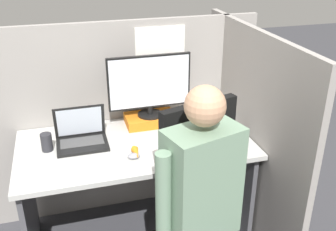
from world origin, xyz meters
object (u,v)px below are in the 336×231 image
Objects in this scene: laptop at (82,137)px; carrot_toy at (136,153)px; paper_box at (150,119)px; person at (202,207)px; office_chair at (198,217)px; coffee_mug at (199,110)px; pen_cup at (47,142)px; stapler at (231,130)px; monitor at (149,84)px.

carrot_toy is at bearing -39.45° from laptop.
person is at bearing -90.16° from paper_box.
carrot_toy is 0.53m from office_chair.
pen_cup reaches higher than coffee_mug.
person is (-0.00, -1.01, 0.03)m from paper_box.
office_chair is (0.04, -0.85, -0.17)m from paper_box.
pen_cup reaches higher than stapler.
monitor reaches higher than coffee_mug.
stapler is at bearing 52.87° from office_chair.
stapler is 0.14× the size of office_chair.
pen_cup is at bearing -169.18° from coffee_mug.
monitor is 1.79× the size of laptop.
stapler is at bearing 9.71° from carrot_toy.
laptop is 0.23× the size of person.
pen_cup is (-0.21, -0.02, 0.01)m from laptop.
carrot_toy is (0.29, -0.24, -0.03)m from laptop.
coffee_mug is (0.54, 0.42, 0.03)m from carrot_toy.
person reaches higher than coffee_mug.
laptop reaches higher than stapler.
monitor is at bearing 15.38° from pen_cup.
pen_cup is (-0.68, 0.83, -0.00)m from person.
monitor is 0.47× the size of office_chair.
person reaches higher than laptop.
person is (-0.47, -0.72, 0.03)m from stapler.
carrot_toy is 0.09× the size of person.
person is 12.38× the size of pen_cup.
monitor reaches higher than paper_box.
coffee_mug is at bearing 69.99° from office_chair.
monitor is 0.52m from carrot_toy.
office_chair is (0.52, -0.69, -0.19)m from laptop.
coffee_mug is at bearing 12.02° from laptop.
paper_box is at bearing 92.86° from office_chair.
paper_box is 0.29× the size of office_chair.
coffee_mug is 1.06m from pen_cup.
paper_box is at bearing -177.75° from coffee_mug.
laptop is 0.21m from pen_cup.
monitor is at bearing -178.21° from coffee_mug.
pen_cup is (-0.50, 0.22, 0.03)m from carrot_toy.
office_chair is 1.00m from pen_cup.
office_chair is 11.25× the size of coffee_mug.
office_chair is (0.22, -0.45, -0.16)m from carrot_toy.
monitor is at bearing 89.84° from person.
pen_cup reaches higher than carrot_toy.
stapler is 1.31× the size of carrot_toy.
monitor is 0.96m from office_chair.
monitor is 0.41× the size of person.
stapler is (0.47, -0.29, -0.01)m from paper_box.
pen_cup is (-0.68, -0.19, -0.23)m from monitor.
carrot_toy is 1.24× the size of coffee_mug.
person is (0.18, -0.61, 0.04)m from carrot_toy.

